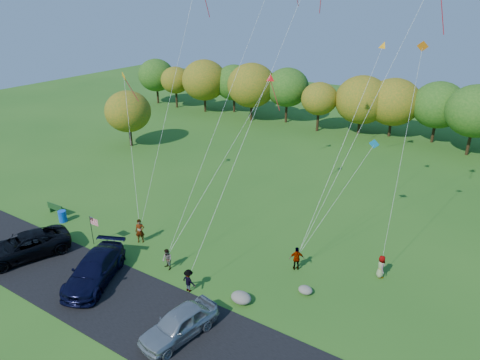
{
  "coord_description": "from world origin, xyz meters",
  "views": [
    {
      "loc": [
        17.08,
        -17.98,
        17.51
      ],
      "look_at": [
        1.87,
        6.0,
        5.2
      ],
      "focal_mm": 32.0,
      "sensor_mm": 36.0,
      "label": 1
    }
  ],
  "objects_px": {
    "flyer_c": "(189,281)",
    "park_bench": "(56,209)",
    "minivan_dark": "(25,246)",
    "minivan_silver": "(179,324)",
    "flyer_a": "(140,231)",
    "trash_barrel": "(63,216)",
    "flyer_d": "(297,259)",
    "minivan_navy": "(94,270)",
    "flyer_e": "(381,266)",
    "flyer_b": "(167,259)"
  },
  "relations": [
    {
      "from": "flyer_e",
      "to": "park_bench",
      "type": "distance_m",
      "value": 26.91
    },
    {
      "from": "flyer_c",
      "to": "trash_barrel",
      "type": "xyz_separation_m",
      "value": [
        -14.72,
        1.54,
        -0.3
      ]
    },
    {
      "from": "flyer_c",
      "to": "park_bench",
      "type": "relative_size",
      "value": 0.86
    },
    {
      "from": "minivan_navy",
      "to": "flyer_c",
      "type": "xyz_separation_m",
      "value": [
        5.86,
        2.54,
        -0.14
      ]
    },
    {
      "from": "minivan_dark",
      "to": "minivan_silver",
      "type": "bearing_deg",
      "value": 21.22
    },
    {
      "from": "minivan_navy",
      "to": "flyer_a",
      "type": "xyz_separation_m",
      "value": [
        -1.02,
        5.22,
        0.03
      ]
    },
    {
      "from": "minivan_dark",
      "to": "minivan_silver",
      "type": "relative_size",
      "value": 1.29
    },
    {
      "from": "flyer_e",
      "to": "park_bench",
      "type": "relative_size",
      "value": 0.88
    },
    {
      "from": "flyer_d",
      "to": "flyer_c",
      "type": "bearing_deg",
      "value": 18.03
    },
    {
      "from": "flyer_a",
      "to": "trash_barrel",
      "type": "relative_size",
      "value": 1.95
    },
    {
      "from": "flyer_c",
      "to": "trash_barrel",
      "type": "relative_size",
      "value": 1.61
    },
    {
      "from": "minivan_dark",
      "to": "flyer_b",
      "type": "height_order",
      "value": "minivan_dark"
    },
    {
      "from": "minivan_silver",
      "to": "flyer_d",
      "type": "distance_m",
      "value": 9.65
    },
    {
      "from": "flyer_b",
      "to": "flyer_d",
      "type": "distance_m",
      "value": 8.93
    },
    {
      "from": "minivan_dark",
      "to": "flyer_c",
      "type": "height_order",
      "value": "minivan_dark"
    },
    {
      "from": "minivan_navy",
      "to": "flyer_e",
      "type": "distance_m",
      "value": 19.04
    },
    {
      "from": "minivan_navy",
      "to": "flyer_d",
      "type": "relative_size",
      "value": 3.41
    },
    {
      "from": "flyer_b",
      "to": "flyer_d",
      "type": "xyz_separation_m",
      "value": [
        7.56,
        4.74,
        0.1
      ]
    },
    {
      "from": "minivan_dark",
      "to": "minivan_navy",
      "type": "xyz_separation_m",
      "value": [
        6.57,
        0.73,
        0.01
      ]
    },
    {
      "from": "minivan_dark",
      "to": "minivan_silver",
      "type": "height_order",
      "value": "minivan_dark"
    },
    {
      "from": "minivan_dark",
      "to": "park_bench",
      "type": "distance_m",
      "value": 6.59
    },
    {
      "from": "minivan_silver",
      "to": "park_bench",
      "type": "height_order",
      "value": "minivan_silver"
    },
    {
      "from": "flyer_c",
      "to": "park_bench",
      "type": "distance_m",
      "value": 16.42
    },
    {
      "from": "flyer_a",
      "to": "flyer_c",
      "type": "height_order",
      "value": "flyer_a"
    },
    {
      "from": "flyer_b",
      "to": "minivan_dark",
      "type": "bearing_deg",
      "value": -137.02
    },
    {
      "from": "flyer_b",
      "to": "flyer_e",
      "type": "xyz_separation_m",
      "value": [
        12.7,
        7.0,
        0.04
      ]
    },
    {
      "from": "minivan_dark",
      "to": "flyer_e",
      "type": "bearing_deg",
      "value": 48.73
    },
    {
      "from": "minivan_dark",
      "to": "flyer_a",
      "type": "xyz_separation_m",
      "value": [
        5.55,
        5.95,
        0.04
      ]
    },
    {
      "from": "flyer_a",
      "to": "flyer_c",
      "type": "relative_size",
      "value": 1.21
    },
    {
      "from": "minivan_silver",
      "to": "flyer_c",
      "type": "xyz_separation_m",
      "value": [
        -2.06,
        3.42,
        -0.08
      ]
    },
    {
      "from": "flyer_c",
      "to": "park_bench",
      "type": "xyz_separation_m",
      "value": [
        -16.29,
        2.07,
        -0.24
      ]
    },
    {
      "from": "minivan_dark",
      "to": "minivan_navy",
      "type": "distance_m",
      "value": 6.61
    },
    {
      "from": "flyer_a",
      "to": "flyer_b",
      "type": "xyz_separation_m",
      "value": [
        4.12,
        -1.59,
        -0.19
      ]
    },
    {
      "from": "minivan_silver",
      "to": "flyer_e",
      "type": "bearing_deg",
      "value": 66.23
    },
    {
      "from": "flyer_a",
      "to": "trash_barrel",
      "type": "distance_m",
      "value": 7.93
    },
    {
      "from": "minivan_navy",
      "to": "park_bench",
      "type": "xyz_separation_m",
      "value": [
        -10.43,
        4.6,
        -0.38
      ]
    },
    {
      "from": "flyer_c",
      "to": "flyer_a",
      "type": "bearing_deg",
      "value": -15.95
    },
    {
      "from": "minivan_silver",
      "to": "flyer_e",
      "type": "distance_m",
      "value": 13.94
    },
    {
      "from": "minivan_dark",
      "to": "flyer_b",
      "type": "distance_m",
      "value": 10.61
    },
    {
      "from": "flyer_d",
      "to": "trash_barrel",
      "type": "relative_size",
      "value": 1.78
    },
    {
      "from": "flyer_a",
      "to": "flyer_c",
      "type": "bearing_deg",
      "value": -54.53
    },
    {
      "from": "minivan_navy",
      "to": "flyer_b",
      "type": "height_order",
      "value": "minivan_navy"
    },
    {
      "from": "park_bench",
      "to": "trash_barrel",
      "type": "xyz_separation_m",
      "value": [
        1.57,
        -0.53,
        -0.05
      ]
    },
    {
      "from": "flyer_a",
      "to": "flyer_b",
      "type": "relative_size",
      "value": 1.24
    },
    {
      "from": "flyer_a",
      "to": "minivan_navy",
      "type": "bearing_deg",
      "value": -112.2
    },
    {
      "from": "minivan_dark",
      "to": "flyer_a",
      "type": "height_order",
      "value": "flyer_a"
    },
    {
      "from": "minivan_silver",
      "to": "flyer_d",
      "type": "relative_size",
      "value": 2.73
    },
    {
      "from": "flyer_d",
      "to": "flyer_e",
      "type": "bearing_deg",
      "value": 171.19
    },
    {
      "from": "flyer_c",
      "to": "trash_barrel",
      "type": "bearing_deg",
      "value": -0.62
    },
    {
      "from": "flyer_e",
      "to": "flyer_b",
      "type": "bearing_deg",
      "value": 90.45
    }
  ]
}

